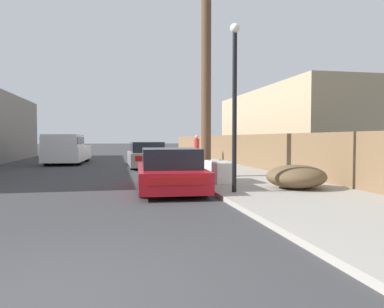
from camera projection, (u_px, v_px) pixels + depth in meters
name	position (u px, v px, depth m)	size (l,w,h in m)	color
ground_plane	(51.00, 302.00, 3.53)	(220.00, 220.00, 0.00)	#38383A
sidewalk_curb	(181.00, 159.00, 27.60)	(4.20, 63.00, 0.12)	#9E998E
discarded_fridge	(219.00, 171.00, 12.39)	(0.64, 1.62, 0.70)	white
parked_sports_car_red	(169.00, 171.00, 11.16)	(2.10, 4.68, 1.26)	red
car_parked_mid	(147.00, 156.00, 19.75)	(1.88, 4.27, 1.36)	gray
pickup_truck	(67.00, 149.00, 22.68)	(2.39, 6.00, 1.77)	silver
utility_pole	(206.00, 46.00, 13.79)	(1.80, 0.37, 9.50)	brown
street_lamp	(235.00, 94.00, 9.86)	(0.26, 0.26, 4.45)	black
brush_pile	(296.00, 177.00, 10.68)	(1.72, 1.63, 0.67)	brown
wooden_fence	(229.00, 149.00, 22.27)	(0.08, 36.30, 1.62)	brown
building_right_house	(301.00, 128.00, 22.34)	(6.00, 13.09, 4.33)	tan
pedestrian	(197.00, 148.00, 23.15)	(0.34, 0.34, 1.64)	#282D42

